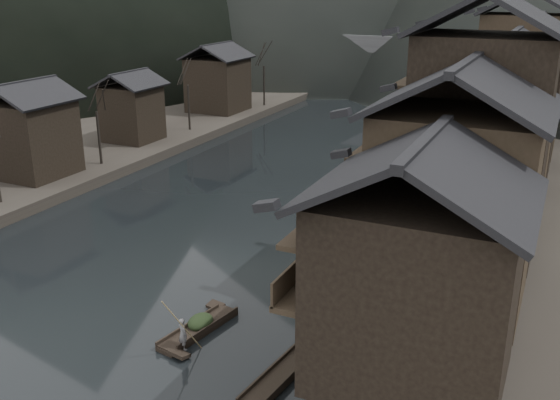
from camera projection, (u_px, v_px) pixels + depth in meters
The scene contains 12 objects.
water at pixel (163, 272), 38.90m from camera, with size 300.00×300.00×0.00m, color black.
left_bank at pixel (122, 107), 86.85m from camera, with size 40.00×200.00×1.20m, color #2D2823.
stilt_houses at pixel (506, 100), 45.54m from camera, with size 9.00×67.60×16.98m.
left_houses at pixel (107, 103), 62.39m from camera, with size 8.10×53.20×8.73m.
bare_trees at pixel (118, 99), 58.59m from camera, with size 3.81×63.12×7.62m.
moored_sampans at pixel (443, 176), 57.50m from camera, with size 3.05×72.76×0.47m.
midriver_boats at pixel (403, 114), 84.10m from camera, with size 14.21×39.39×0.45m.
stone_bridge at pixel (426, 61), 98.74m from camera, with size 40.00×6.00×9.00m.
hero_sampan at pixel (199, 328), 32.20m from camera, with size 2.01×5.62×0.44m.
cargo_heap at pixel (200, 316), 32.24m from camera, with size 1.22×1.60×0.73m, color black.
boatman at pixel (183, 329), 30.08m from camera, with size 0.61×0.40×1.67m, color slate.
bamboo_pole at pixel (183, 278), 29.07m from camera, with size 0.06×0.06×4.53m, color #8C7A51.
Camera 1 is at (21.51, -28.80, 17.17)m, focal length 40.00 mm.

